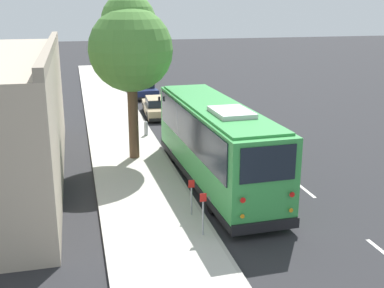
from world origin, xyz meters
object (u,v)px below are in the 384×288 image
(sign_post_far, at_px, (191,197))
(fire_hydrant, at_px, (146,128))
(sign_post_near, at_px, (203,214))
(parked_sedan_tan, at_px, (157,107))
(parked_sedan_white, at_px, (126,69))
(street_tree, at_px, (130,44))
(shuttle_bus, at_px, (215,139))
(parked_sedan_black, at_px, (131,77))
(parked_sedan_navy, at_px, (143,89))

(sign_post_far, distance_m, fire_hydrant, 11.04)
(sign_post_near, bearing_deg, parked_sedan_tan, -5.07)
(parked_sedan_white, relative_size, sign_post_far, 3.54)
(parked_sedan_white, xyz_separation_m, street_tree, (-28.95, 2.79, 5.00))
(street_tree, bearing_deg, sign_post_far, -171.13)
(shuttle_bus, relative_size, parked_sedan_black, 2.63)
(street_tree, bearing_deg, shuttle_bus, -143.43)
(parked_sedan_black, xyz_separation_m, parked_sedan_white, (5.94, -0.14, -0.02))
(sign_post_near, bearing_deg, parked_sedan_white, -2.51)
(parked_sedan_black, xyz_separation_m, street_tree, (-23.01, 2.65, 4.98))
(parked_sedan_white, bearing_deg, street_tree, 172.22)
(parked_sedan_black, bearing_deg, shuttle_bus, -179.28)
(street_tree, bearing_deg, parked_sedan_navy, -9.67)
(shuttle_bus, bearing_deg, sign_post_far, 149.08)
(shuttle_bus, height_order, sign_post_far, shuttle_bus)
(parked_sedan_black, xyz_separation_m, sign_post_far, (-30.27, 1.52, 0.22))
(fire_hydrant, bearing_deg, parked_sedan_black, -4.44)
(shuttle_bus, distance_m, sign_post_near, 5.29)
(shuttle_bus, height_order, sign_post_near, shuttle_bus)
(parked_sedan_white, bearing_deg, shuttle_bus, 178.01)
(parked_sedan_white, relative_size, fire_hydrant, 5.79)
(sign_post_near, bearing_deg, parked_sedan_black, -2.73)
(sign_post_far, height_order, fire_hydrant, sign_post_far)
(parked_sedan_black, height_order, fire_hydrant, parked_sedan_black)
(parked_sedan_tan, height_order, parked_sedan_navy, parked_sedan_navy)
(parked_sedan_tan, distance_m, fire_hydrant, 5.52)
(shuttle_bus, bearing_deg, parked_sedan_black, -1.16)
(shuttle_bus, relative_size, parked_sedan_tan, 2.31)
(shuttle_bus, relative_size, street_tree, 1.41)
(parked_sedan_tan, relative_size, sign_post_far, 3.55)
(shuttle_bus, xyz_separation_m, street_tree, (3.98, 2.96, 3.67))
(parked_sedan_tan, xyz_separation_m, parked_sedan_white, (19.87, -0.07, 0.00))
(sign_post_near, distance_m, sign_post_far, 1.59)
(parked_sedan_navy, distance_m, street_tree, 17.17)
(parked_sedan_tan, distance_m, parked_sedan_white, 19.87)
(sign_post_far, bearing_deg, shuttle_bus, -29.10)
(shuttle_bus, xyz_separation_m, sign_post_far, (-3.27, 1.82, -1.09))
(shuttle_bus, distance_m, parked_sedan_black, 27.03)
(parked_sedan_black, height_order, sign_post_far, sign_post_far)
(parked_sedan_black, height_order, street_tree, street_tree)
(parked_sedan_tan, relative_size, parked_sedan_white, 1.00)
(shuttle_bus, relative_size, sign_post_near, 7.49)
(street_tree, distance_m, sign_post_near, 10.08)
(parked_sedan_tan, bearing_deg, sign_post_far, 177.33)
(parked_sedan_tan, xyz_separation_m, sign_post_near, (-17.92, 1.59, 0.31))
(sign_post_near, relative_size, fire_hydrant, 1.80)
(sign_post_far, relative_size, fire_hydrant, 1.64)
(parked_sedan_navy, distance_m, sign_post_near, 25.10)
(fire_hydrant, bearing_deg, street_tree, 162.95)
(parked_sedan_navy, xyz_separation_m, sign_post_far, (-23.46, 1.63, 0.22))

